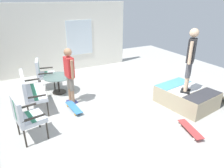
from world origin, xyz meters
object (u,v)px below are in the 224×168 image
(patio_bench, at_px, (29,89))
(patio_chair_near_house, at_px, (42,72))
(skateboard_spare, at_px, (190,129))
(patio_chair_by_wall, at_px, (24,115))
(person_watching, at_px, (69,72))
(skateboard_by_bench, at_px, (74,107))
(patio_table, at_px, (58,81))
(person_skater, at_px, (191,56))
(skate_ramp, at_px, (187,97))

(patio_bench, distance_m, patio_chair_near_house, 1.40)
(patio_bench, relative_size, patio_chair_near_house, 1.25)
(patio_bench, xyz_separation_m, skateboard_spare, (-2.83, -3.08, -0.53))
(patio_chair_by_wall, xyz_separation_m, skateboard_spare, (-1.51, -3.35, -0.53))
(patio_bench, relative_size, person_watching, 0.77)
(patio_bench, bearing_deg, skateboard_by_bench, -120.85)
(patio_table, relative_size, person_skater, 0.53)
(patio_table, height_order, person_watching, person_watching)
(patio_chair_by_wall, xyz_separation_m, person_watching, (1.19, -1.37, 0.34))
(patio_chair_near_house, relative_size, skateboard_by_bench, 1.26)
(patio_bench, relative_size, patio_chair_by_wall, 1.25)
(patio_bench, height_order, skateboard_spare, patio_bench)
(patio_chair_near_house, relative_size, patio_table, 1.13)
(skateboard_by_bench, bearing_deg, patio_chair_by_wall, 119.38)
(patio_chair_near_house, distance_m, patio_table, 0.70)
(person_watching, xyz_separation_m, skateboard_spare, (-2.69, -1.98, -0.87))
(patio_bench, xyz_separation_m, person_watching, (-0.14, -1.10, 0.34))
(person_watching, bearing_deg, patio_table, 10.16)
(patio_table, distance_m, skateboard_spare, 4.17)
(person_watching, bearing_deg, skateboard_spare, -143.65)
(skateboard_by_bench, bearing_deg, person_watching, -10.93)
(patio_chair_by_wall, height_order, person_skater, person_skater)
(patio_table, relative_size, skateboard_spare, 1.09)
(patio_chair_by_wall, distance_m, person_watching, 1.84)
(skate_ramp, bearing_deg, skateboard_by_bench, 68.18)
(patio_bench, bearing_deg, patio_chair_near_house, -24.05)
(patio_chair_near_house, bearing_deg, patio_bench, 155.95)
(person_watching, bearing_deg, patio_bench, 82.76)
(patio_chair_by_wall, relative_size, skateboard_spare, 1.24)
(patio_table, distance_m, skateboard_by_bench, 1.37)
(person_skater, relative_size, skateboard_by_bench, 2.09)
(patio_chair_by_wall, xyz_separation_m, skateboard_by_bench, (0.72, -1.28, -0.53))
(skateboard_spare, bearing_deg, person_watching, 36.35)
(patio_bench, height_order, person_watching, person_watching)
(person_watching, bearing_deg, skate_ramp, -119.78)
(patio_chair_by_wall, xyz_separation_m, person_skater, (-0.60, -4.06, 0.89))
(patio_table, bearing_deg, person_watching, -169.84)
(person_skater, height_order, skateboard_by_bench, person_skater)
(person_watching, distance_m, skateboard_spare, 3.45)
(skate_ramp, distance_m, skateboard_spare, 1.40)
(skate_ramp, xyz_separation_m, patio_chair_by_wall, (0.48, 4.28, 0.36))
(skate_ramp, distance_m, skateboard_by_bench, 3.24)
(patio_chair_near_house, xyz_separation_m, patio_chair_by_wall, (-2.61, 0.84, 0.00))
(person_skater, bearing_deg, patio_table, 47.01)
(person_watching, relative_size, skateboard_by_bench, 2.02)
(person_watching, height_order, skateboard_by_bench, person_watching)
(skate_ramp, xyz_separation_m, patio_chair_near_house, (3.09, 3.44, 0.36))
(skateboard_spare, bearing_deg, patio_chair_by_wall, 65.81)
(skate_ramp, relative_size, person_watching, 1.23)
(skateboard_spare, bearing_deg, skate_ramp, -42.22)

